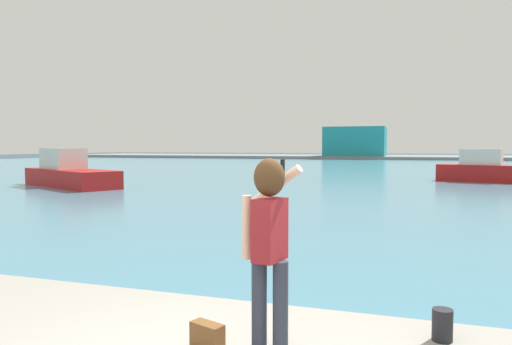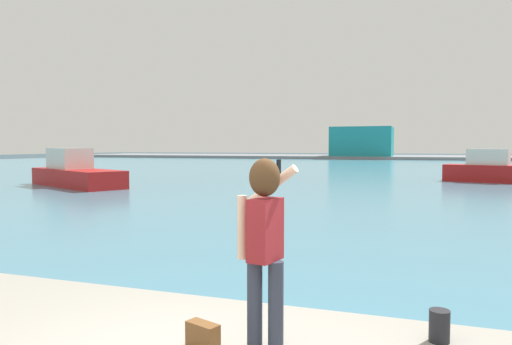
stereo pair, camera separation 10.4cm
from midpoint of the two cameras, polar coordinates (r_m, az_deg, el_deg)
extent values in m
plane|color=#334751|center=(53.30, 16.53, 0.50)|extent=(220.00, 220.00, 0.00)
cube|color=teal|center=(55.30, 16.58, 0.60)|extent=(140.00, 100.00, 0.02)
cube|color=gray|center=(95.26, 17.24, 1.77)|extent=(140.00, 20.00, 0.55)
cylinder|color=#2D3342|center=(4.46, -0.30, -15.59)|extent=(0.14, 0.14, 0.82)
cylinder|color=#2D3342|center=(4.40, 2.27, -15.84)|extent=(0.14, 0.14, 0.82)
cube|color=maroon|center=(4.26, 0.98, -6.90)|extent=(0.27, 0.38, 0.56)
sphere|color=#E0B293|center=(4.20, 0.99, -0.71)|extent=(0.22, 0.22, 0.22)
ellipsoid|color=#472D19|center=(4.18, 0.91, -0.59)|extent=(0.28, 0.26, 0.34)
cylinder|color=#E0B293|center=(4.33, -1.82, -6.61)|extent=(0.09, 0.09, 0.58)
cylinder|color=#E0B293|center=(4.42, 1.83, -1.55)|extent=(0.53, 0.20, 0.40)
cube|color=black|center=(4.52, 2.57, 0.70)|extent=(0.03, 0.07, 0.14)
cube|color=brown|center=(4.57, -6.58, -19.00)|extent=(0.35, 0.24, 0.24)
cylinder|color=black|center=(5.01, 20.98, -16.78)|extent=(0.19, 0.19, 0.30)
cube|color=#B21919|center=(29.69, -21.51, -0.61)|extent=(8.11, 5.60, 1.01)
cube|color=silver|center=(30.55, -22.31, 1.58)|extent=(3.25, 2.80, 1.23)
cube|color=#B21919|center=(34.57, 26.83, -0.13)|extent=(7.32, 3.72, 1.13)
cube|color=silver|center=(34.65, 25.42, 1.71)|extent=(2.77, 2.02, 1.05)
cube|color=teal|center=(91.67, 11.88, 3.66)|extent=(11.03, 9.81, 5.41)
camera|label=1|loc=(0.05, -90.42, -0.02)|focal=33.19mm
camera|label=2|loc=(0.05, 89.58, 0.02)|focal=33.19mm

